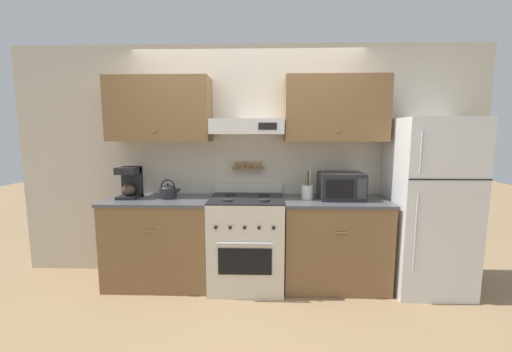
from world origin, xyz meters
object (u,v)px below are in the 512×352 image
microwave (341,186)px  coffee_maker (130,182)px  refrigerator (428,206)px  utensil_crock (307,192)px  stove_range (247,241)px  tea_kettle (168,191)px

microwave → coffee_maker: bearing=179.6°
refrigerator → utensil_crock: bearing=177.1°
stove_range → microwave: size_ratio=2.35×
stove_range → tea_kettle: (-0.83, 0.05, 0.52)m
stove_range → refrigerator: 1.88m
coffee_maker → microwave: bearing=-0.4°
refrigerator → coffee_maker: bearing=178.3°
refrigerator → microwave: refrigerator is taller
tea_kettle → coffee_maker: (-0.41, 0.03, 0.09)m
coffee_maker → tea_kettle: bearing=-4.4°
tea_kettle → stove_range: bearing=-3.6°
coffee_maker → microwave: size_ratio=0.74×
refrigerator → tea_kettle: refrigerator is taller
refrigerator → tea_kettle: (-2.67, 0.06, 0.12)m
microwave → utensil_crock: (-0.35, -0.02, -0.06)m
coffee_maker → stove_range: bearing=-3.9°
tea_kettle → microwave: microwave is taller
tea_kettle → microwave: 1.81m
stove_range → utensil_crock: size_ratio=3.49×
refrigerator → microwave: 0.89m
stove_range → tea_kettle: 0.98m
stove_range → coffee_maker: (-1.24, 0.08, 0.61)m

